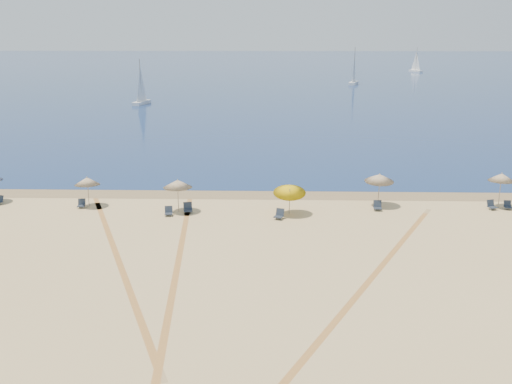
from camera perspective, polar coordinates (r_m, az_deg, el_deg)
ground at (r=23.27m, az=-1.41°, el=-16.38°), size 160.00×160.00×0.00m
ocean at (r=245.06m, az=1.35°, el=12.53°), size 500.00×500.00×0.00m
wet_sand at (r=45.45m, az=0.14°, el=-0.24°), size 500.00×500.00×0.00m
umbrella_1 at (r=43.66m, az=-16.42°, el=1.05°), size 1.85×1.87×2.25m
umbrella_2 at (r=40.92m, az=-7.79°, el=0.82°), size 2.05×2.05×2.39m
umbrella_3 at (r=40.02m, az=3.36°, el=0.29°), size 2.28×2.34×2.40m
umbrella_4 at (r=42.87m, az=12.15°, el=1.39°), size 2.14×2.19×2.51m
umbrella_5 at (r=45.19m, az=23.20°, el=1.36°), size 1.86×1.86×2.60m
chair_2 at (r=43.84m, az=-16.94°, el=-1.14°), size 0.59×0.67×0.64m
chair_3 at (r=40.59m, az=-8.67°, el=-1.93°), size 0.61×0.69×0.65m
chair_4 at (r=41.03m, az=-6.78°, el=-1.61°), size 0.74×0.82×0.74m
chair_5 at (r=39.44m, az=2.33°, el=-2.24°), size 0.79×0.84×0.70m
chair_6 at (r=42.27m, az=11.98°, el=-1.37°), size 0.63×0.73×0.70m
chair_7 at (r=44.93m, az=22.35°, el=-1.22°), size 0.72×0.78×0.67m
chair_8 at (r=45.45m, az=23.72°, el=-1.23°), size 0.56×0.64×0.61m
sailboat_0 at (r=106.81m, az=-11.34°, el=9.83°), size 2.44×5.56×8.04m
sailboat_1 at (r=149.35m, az=9.70°, el=11.54°), size 3.31×6.32×9.14m
sailboat_2 at (r=204.42m, az=15.60°, el=12.09°), size 3.79×5.36×8.00m
tire_tracks at (r=32.20m, az=-4.26°, el=-7.01°), size 51.70×42.60×0.00m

